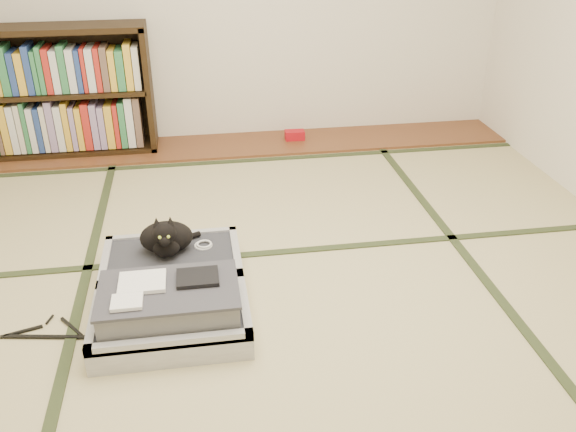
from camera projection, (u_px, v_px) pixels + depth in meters
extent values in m
plane|color=tan|center=(289.00, 295.00, 2.97)|extent=(4.50, 4.50, 0.00)
cube|color=brown|center=(248.00, 145.00, 4.70)|extent=(4.00, 0.50, 0.02)
cube|color=#A80D16|center=(295.00, 135.00, 4.76)|extent=(0.15, 0.09, 0.07)
cube|color=#2D381E|center=(77.00, 314.00, 2.83)|extent=(0.05, 4.50, 0.01)
cube|color=#2D381E|center=(483.00, 277.00, 3.10)|extent=(0.05, 4.50, 0.01)
cube|color=#2D381E|center=(277.00, 252.00, 3.31)|extent=(4.00, 0.05, 0.01)
cube|color=#2D381E|center=(252.00, 160.00, 4.44)|extent=(4.00, 0.05, 0.01)
cube|color=black|center=(149.00, 88.00, 4.45)|extent=(0.04, 0.32, 0.90)
cube|color=black|center=(63.00, 149.00, 4.56)|extent=(1.41, 0.32, 0.04)
cube|color=black|center=(40.00, 29.00, 4.15)|extent=(1.41, 0.32, 0.04)
cube|color=black|center=(52.00, 92.00, 4.36)|extent=(1.35, 0.32, 0.03)
cube|color=black|center=(55.00, 86.00, 4.49)|extent=(1.41, 0.02, 0.90)
cube|color=gray|center=(57.00, 122.00, 4.44)|extent=(1.26, 0.22, 0.38)
cube|color=gray|center=(46.00, 66.00, 4.25)|extent=(1.26, 0.22, 0.34)
cube|color=#B8B9BE|center=(172.00, 323.00, 2.68)|extent=(0.68, 0.45, 0.12)
cube|color=#2D2F35|center=(171.00, 318.00, 2.67)|extent=(0.61, 0.38, 0.09)
cube|color=#B8B9BE|center=(170.00, 343.00, 2.47)|extent=(0.68, 0.04, 0.05)
cube|color=#B8B9BE|center=(171.00, 285.00, 2.83)|extent=(0.68, 0.04, 0.05)
cube|color=#B8B9BE|center=(94.00, 319.00, 2.61)|extent=(0.04, 0.45, 0.05)
cube|color=#B8B9BE|center=(244.00, 305.00, 2.69)|extent=(0.04, 0.45, 0.05)
cube|color=#B8B9BE|center=(173.00, 268.00, 3.07)|extent=(0.68, 0.45, 0.12)
cube|color=#2D2F35|center=(172.00, 263.00, 3.06)|extent=(0.61, 0.38, 0.09)
cube|color=#B8B9BE|center=(171.00, 280.00, 2.86)|extent=(0.68, 0.04, 0.05)
cube|color=#B8B9BE|center=(172.00, 236.00, 3.23)|extent=(0.68, 0.04, 0.05)
cube|color=#B8B9BE|center=(106.00, 263.00, 3.00)|extent=(0.04, 0.45, 0.05)
cube|color=#B8B9BE|center=(236.00, 252.00, 3.09)|extent=(0.04, 0.45, 0.05)
cylinder|color=black|center=(171.00, 282.00, 2.85)|extent=(0.61, 0.02, 0.02)
cube|color=gray|center=(170.00, 302.00, 2.63)|extent=(0.58, 0.35, 0.12)
cube|color=#3E3F47|center=(168.00, 289.00, 2.59)|extent=(0.60, 0.37, 0.01)
cube|color=white|center=(142.00, 282.00, 2.61)|extent=(0.20, 0.16, 0.02)
cube|color=black|center=(198.00, 277.00, 2.64)|extent=(0.18, 0.15, 0.02)
cube|color=white|center=(127.00, 302.00, 2.48)|extent=(0.13, 0.11, 0.02)
cube|color=white|center=(121.00, 360.00, 2.46)|extent=(0.05, 0.01, 0.04)
cube|color=white|center=(149.00, 360.00, 2.48)|extent=(0.05, 0.01, 0.03)
cube|color=orange|center=(227.00, 349.00, 2.52)|extent=(0.05, 0.01, 0.03)
cube|color=#197F33|center=(211.00, 348.00, 2.50)|extent=(0.04, 0.01, 0.03)
ellipsoid|color=black|center=(166.00, 237.00, 3.04)|extent=(0.26, 0.17, 0.16)
ellipsoid|color=black|center=(166.00, 248.00, 2.98)|extent=(0.13, 0.09, 0.09)
ellipsoid|color=black|center=(164.00, 233.00, 2.91)|extent=(0.11, 0.10, 0.11)
sphere|color=black|center=(165.00, 241.00, 2.88)|extent=(0.05, 0.05, 0.05)
cone|color=black|center=(156.00, 222.00, 2.90)|extent=(0.04, 0.05, 0.05)
cone|color=black|center=(170.00, 221.00, 2.91)|extent=(0.04, 0.05, 0.05)
sphere|color=#A5BF33|center=(160.00, 237.00, 2.87)|extent=(0.02, 0.02, 0.02)
sphere|color=#A5BF33|center=(168.00, 237.00, 2.87)|extent=(0.02, 0.02, 0.02)
cylinder|color=black|center=(185.00, 238.00, 3.15)|extent=(0.16, 0.10, 0.03)
torus|color=white|center=(203.00, 245.00, 3.12)|extent=(0.09, 0.09, 0.01)
torus|color=white|center=(204.00, 244.00, 3.11)|extent=(0.08, 0.08, 0.01)
cube|color=black|center=(44.00, 337.00, 2.68)|extent=(0.35, 0.08, 0.01)
cube|color=black|center=(22.00, 332.00, 2.71)|extent=(0.17, 0.07, 0.01)
cube|color=black|center=(71.00, 327.00, 2.74)|extent=(0.12, 0.15, 0.01)
cylinder|color=black|center=(50.00, 319.00, 2.79)|extent=(0.03, 0.06, 0.01)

